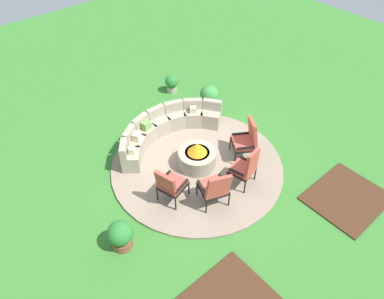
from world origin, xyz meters
TOP-DOWN VIEW (x-y plane):
  - ground_plane at (0.00, 0.00)m, footprint 24.00×24.00m
  - patio_circle at (0.00, 0.00)m, footprint 4.43×4.43m
  - mulch_bed_right at (1.99, -3.13)m, footprint 1.80×1.53m
  - fire_pit at (0.00, 0.00)m, footprint 0.97×0.97m
  - curved_stone_bench at (0.03, 1.39)m, footprint 3.35×1.29m
  - lounge_chair_front_left at (-1.22, -0.47)m, footprint 0.75×0.70m
  - lounge_chair_front_right at (-0.53, -1.20)m, footprint 0.77×0.77m
  - lounge_chair_back_left at (0.45, -1.23)m, footprint 0.70×0.67m
  - lounge_chair_back_right at (1.19, -0.57)m, footprint 0.79×0.83m
  - potted_plant_0 at (1.99, 1.71)m, footprint 0.57×0.57m
  - potted_plant_1 at (1.66, 3.13)m, footprint 0.43×0.43m
  - potted_plant_2 at (-2.74, -0.74)m, footprint 0.54×0.54m

SIDE VIEW (x-z plane):
  - ground_plane at x=0.00m, z-range 0.00..0.00m
  - mulch_bed_right at x=1.99m, z-range 0.00..0.04m
  - patio_circle at x=0.00m, z-range 0.00..0.06m
  - potted_plant_1 at x=1.66m, z-range 0.03..0.63m
  - fire_pit at x=0.00m, z-range -0.02..0.70m
  - curved_stone_bench at x=0.03m, z-range -0.01..0.76m
  - potted_plant_2 at x=-2.74m, z-range 0.03..0.75m
  - potted_plant_0 at x=1.99m, z-range 0.03..0.79m
  - lounge_chair_front_left at x=-1.22m, z-range 0.08..1.12m
  - lounge_chair_front_right at x=-0.53m, z-range 0.07..1.13m
  - lounge_chair_back_left at x=0.45m, z-range 0.06..1.18m
  - lounge_chair_back_right at x=1.19m, z-range 0.06..1.23m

